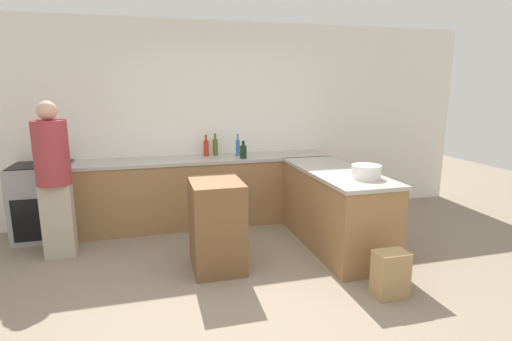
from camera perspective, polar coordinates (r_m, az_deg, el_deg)
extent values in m
plane|color=gray|center=(3.64, -1.38, -18.44)|extent=(14.00, 14.00, 0.00)
cube|color=white|center=(5.61, -7.61, 6.85)|extent=(8.00, 0.06, 2.70)
cube|color=olive|center=(5.45, -6.88, -3.08)|extent=(3.27, 0.60, 0.87)
cube|color=#ADA89E|center=(5.35, -7.00, 1.63)|extent=(3.30, 0.63, 0.04)
cube|color=olive|center=(4.74, 11.18, -5.53)|extent=(0.66, 1.75, 0.87)
cube|color=#ADA89E|center=(4.63, 11.40, -0.15)|extent=(0.69, 1.78, 0.04)
cube|color=#99999E|center=(5.55, -27.91, -3.94)|extent=(0.71, 0.59, 0.91)
cube|color=black|center=(5.31, -28.44, -6.21)|extent=(0.59, 0.01, 0.51)
cube|color=black|center=(5.45, -28.38, 0.73)|extent=(0.65, 0.54, 0.01)
cube|color=brown|center=(4.10, -5.62, -7.76)|extent=(0.51, 0.62, 0.92)
cylinder|color=white|center=(4.27, 15.46, -0.15)|extent=(0.30, 0.30, 0.14)
cylinder|color=#475B1E|center=(5.50, -5.83, 3.29)|extent=(0.07, 0.07, 0.22)
cylinder|color=#475B1E|center=(5.48, -5.86, 4.84)|extent=(0.03, 0.03, 0.08)
cylinder|color=black|center=(5.25, -1.83, 2.65)|extent=(0.09, 0.09, 0.17)
cylinder|color=black|center=(5.23, -1.84, 3.90)|extent=(0.04, 0.04, 0.06)
cylinder|color=#386BB7|center=(5.46, -2.62, 3.26)|extent=(0.06, 0.06, 0.22)
cylinder|color=#386BB7|center=(5.44, -2.63, 4.82)|extent=(0.03, 0.03, 0.08)
cylinder|color=red|center=(5.47, -7.13, 3.17)|extent=(0.07, 0.07, 0.21)
cylinder|color=red|center=(5.45, -7.17, 4.67)|extent=(0.03, 0.03, 0.08)
cube|color=#ADA38E|center=(4.87, -26.36, -6.46)|extent=(0.31, 0.19, 0.81)
cylinder|color=#993338|center=(4.70, -27.20, 2.25)|extent=(0.35, 0.35, 0.68)
sphere|color=tan|center=(4.66, -27.72, 7.60)|extent=(0.20, 0.20, 0.20)
cube|color=#A88456|center=(3.84, 18.65, -13.83)|extent=(0.29, 0.20, 0.42)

